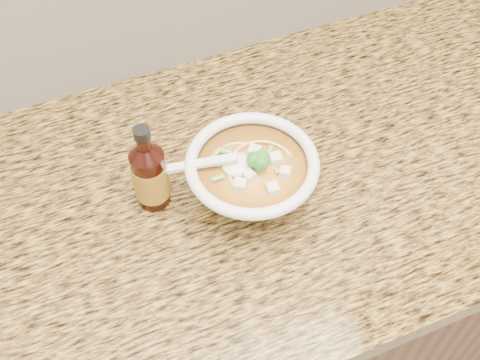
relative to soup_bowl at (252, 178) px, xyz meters
name	(u,v)px	position (x,y,z in m)	size (l,w,h in m)	color
cabinet	(247,301)	(0.01, 0.04, -0.52)	(4.00, 0.65, 0.86)	black
counter_slab	(250,183)	(0.01, 0.04, -0.07)	(4.00, 0.68, 0.04)	olive
soup_bowl	(252,178)	(0.00, 0.00, 0.00)	(0.23, 0.21, 0.12)	white
hot_sauce_bottle	(150,175)	(-0.15, 0.05, 0.01)	(0.07, 0.07, 0.17)	#3A0E07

